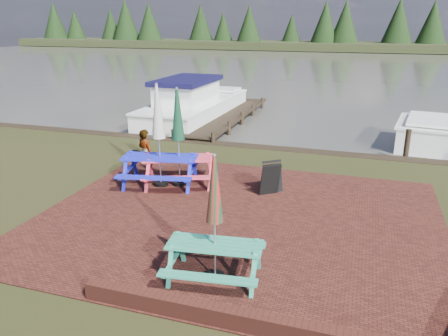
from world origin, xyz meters
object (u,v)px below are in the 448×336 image
object	(u,v)px
picnic_table_red	(179,153)
chalkboard	(271,178)
jetty	(227,116)
picnic_table_blue	(160,152)
picnic_table_teal	(215,238)
boat_jetty	(194,107)
person	(144,130)

from	to	relation	value
picnic_table_red	chalkboard	xyz separation A→B (m)	(2.52, 0.16, -0.49)
jetty	picnic_table_blue	bearing A→B (deg)	-84.24
picnic_table_teal	picnic_table_red	distance (m)	4.72
picnic_table_red	jetty	size ratio (longest dim) A/B	0.29
boat_jetty	picnic_table_blue	bearing A→B (deg)	-72.55
picnic_table_blue	boat_jetty	bearing A→B (deg)	94.26
person	picnic_table_teal	bearing A→B (deg)	148.52
picnic_table_blue	boat_jetty	distance (m)	9.10
picnic_table_teal	picnic_table_blue	size ratio (longest dim) A/B	0.82
picnic_table_red	chalkboard	bearing A→B (deg)	-17.44
picnic_table_red	chalkboard	distance (m)	2.57
picnic_table_teal	chalkboard	xyz separation A→B (m)	(0.10, 4.21, -0.36)
picnic_table_teal	boat_jetty	distance (m)	13.71
chalkboard	boat_jetty	distance (m)	10.03
picnic_table_red	picnic_table_blue	xyz separation A→B (m)	(-0.48, -0.18, 0.04)
jetty	boat_jetty	bearing A→B (deg)	-174.65
jetty	person	size ratio (longest dim) A/B	5.22
picnic_table_teal	person	world-z (taller)	picnic_table_teal
chalkboard	picnic_table_teal	bearing A→B (deg)	-128.81
picnic_table_red	boat_jetty	world-z (taller)	picnic_table_red
picnic_table_teal	boat_jetty	size ratio (longest dim) A/B	0.29
picnic_table_red	jetty	xyz separation A→B (m)	(-1.38, 8.70, -0.82)
picnic_table_teal	chalkboard	bearing A→B (deg)	81.60
picnic_table_teal	chalkboard	size ratio (longest dim) A/B	2.67
picnic_table_blue	person	world-z (taller)	picnic_table_blue
chalkboard	person	distance (m)	5.24
picnic_table_red	jetty	bearing A→B (deg)	78.03
picnic_table_teal	jetty	bearing A→B (deg)	99.56
picnic_table_teal	jetty	distance (m)	13.32
chalkboard	boat_jetty	xyz separation A→B (m)	(-5.48, 8.40, 0.04)
boat_jetty	person	size ratio (longest dim) A/B	4.57
person	picnic_table_red	bearing A→B (deg)	156.64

